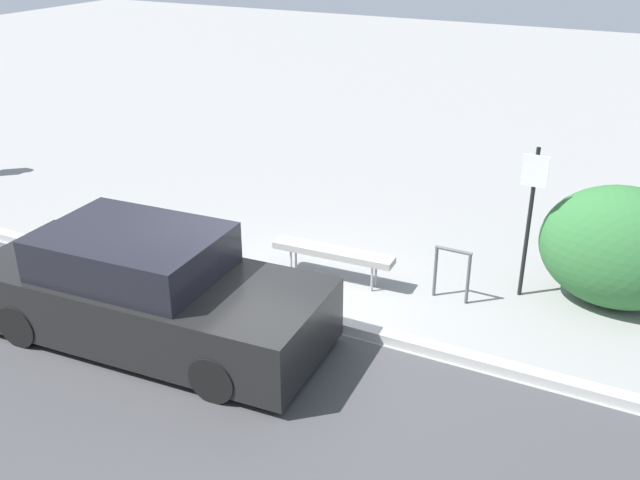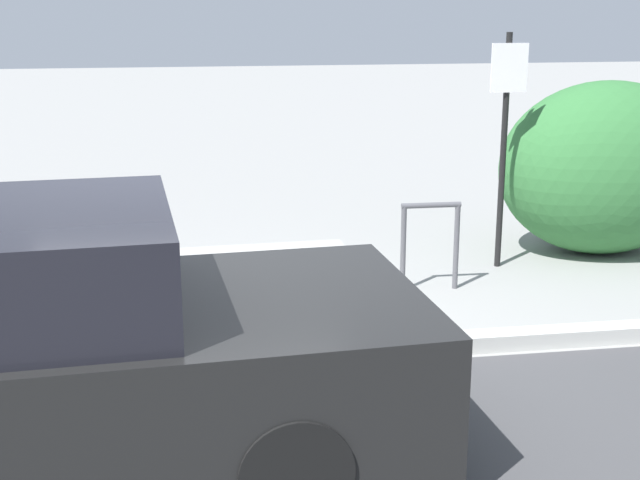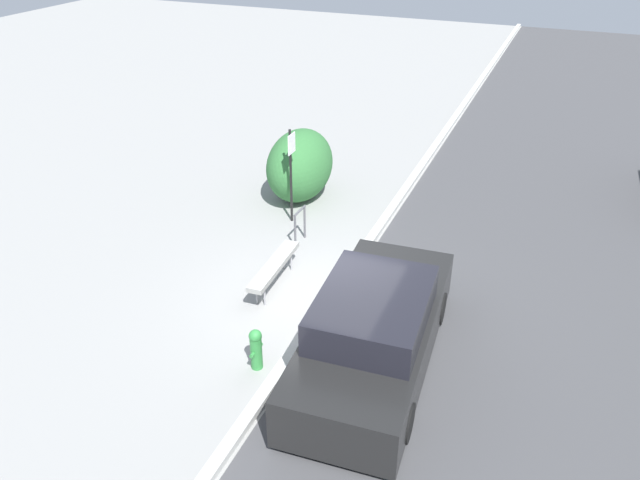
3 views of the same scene
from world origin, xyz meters
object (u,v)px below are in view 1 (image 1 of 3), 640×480
fire_hydrant (179,247)px  parked_car_near (146,291)px  sign_post (530,209)px  bench (333,253)px  bike_rack (452,269)px

fire_hydrant → parked_car_near: 1.96m
sign_post → bench: bearing=-162.6°
sign_post → parked_car_near: sign_post is taller
fire_hydrant → parked_car_near: bearing=-64.7°
bike_rack → parked_car_near: (-3.30, -2.80, 0.18)m
fire_hydrant → parked_car_near: parked_car_near is taller
bike_rack → fire_hydrant: (-4.13, -1.05, -0.09)m
bike_rack → sign_post: 1.39m
bench → fire_hydrant: bearing=-163.7°
sign_post → parked_car_near: size_ratio=0.47×
parked_car_near → bench: bearing=56.2°
bench → sign_post: size_ratio=0.85×
sign_post → fire_hydrant: (-5.03, -1.65, -0.98)m
bench → bike_rack: bike_rack is taller
bench → parked_car_near: 2.97m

